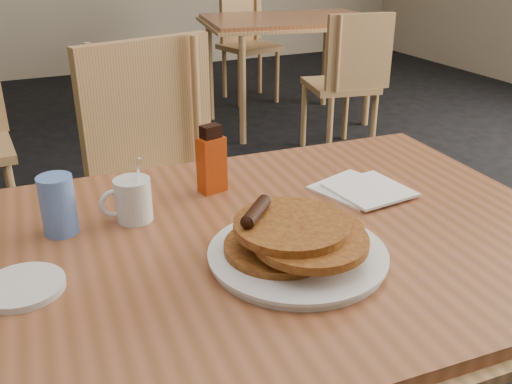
# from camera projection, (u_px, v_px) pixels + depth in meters

# --- Properties ---
(main_table) EXTENTS (1.37, 0.97, 0.75)m
(main_table) POSITION_uv_depth(u_px,v_px,m) (250.00, 257.00, 1.11)
(main_table) COLOR brown
(main_table) RESTS_ON floor
(neighbor_table) EXTENTS (1.29, 0.98, 0.75)m
(neighbor_table) POSITION_uv_depth(u_px,v_px,m) (289.00, 24.00, 3.94)
(neighbor_table) COLOR brown
(neighbor_table) RESTS_ON floor
(chair_main_far) EXTENTS (0.55, 0.56, 1.00)m
(chair_main_far) POSITION_uv_depth(u_px,v_px,m) (161.00, 175.00, 1.78)
(chair_main_far) COLOR tan
(chair_main_far) RESTS_ON floor
(chair_neighbor_far) EXTENTS (0.50, 0.50, 0.90)m
(chair_neighbor_far) POSITION_uv_depth(u_px,v_px,m) (246.00, 33.00, 4.65)
(chair_neighbor_far) COLOR tan
(chair_neighbor_far) RESTS_ON floor
(chair_neighbor_near) EXTENTS (0.47, 0.47, 0.87)m
(chair_neighbor_near) POSITION_uv_depth(u_px,v_px,m) (349.00, 73.00, 3.41)
(chair_neighbor_near) COLOR tan
(chair_neighbor_near) RESTS_ON floor
(pancake_plate) EXTENTS (0.32, 0.32, 0.10)m
(pancake_plate) POSITION_uv_depth(u_px,v_px,m) (297.00, 245.00, 1.01)
(pancake_plate) COLOR silver
(pancake_plate) RESTS_ON main_table
(coffee_mug) EXTENTS (0.11, 0.07, 0.14)m
(coffee_mug) POSITION_uv_depth(u_px,v_px,m) (132.00, 199.00, 1.14)
(coffee_mug) COLOR silver
(coffee_mug) RESTS_ON main_table
(syrup_bottle) EXTENTS (0.07, 0.05, 0.16)m
(syrup_bottle) POSITION_uv_depth(u_px,v_px,m) (212.00, 161.00, 1.26)
(syrup_bottle) COLOR maroon
(syrup_bottle) RESTS_ON main_table
(napkin_stack) EXTENTS (0.20, 0.21, 0.01)m
(napkin_stack) POSITION_uv_depth(u_px,v_px,m) (362.00, 189.00, 1.29)
(napkin_stack) COLOR white
(napkin_stack) RESTS_ON main_table
(blue_tumbler) EXTENTS (0.08, 0.08, 0.12)m
(blue_tumbler) POSITION_uv_depth(u_px,v_px,m) (58.00, 205.00, 1.09)
(blue_tumbler) COLOR #567BCA
(blue_tumbler) RESTS_ON main_table
(side_saucer) EXTENTS (0.18, 0.18, 0.01)m
(side_saucer) POSITION_uv_depth(u_px,v_px,m) (23.00, 287.00, 0.93)
(side_saucer) COLOR silver
(side_saucer) RESTS_ON main_table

